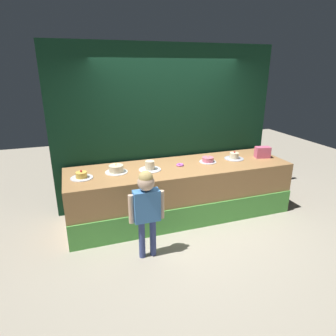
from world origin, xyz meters
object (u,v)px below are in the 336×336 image
object	(u,v)px
pink_box	(263,152)
cake_far_right	(234,156)
cake_center	(150,166)
child_figure	(147,203)
donut	(180,165)
cake_right	(208,160)
cake_far_left	(82,176)
cake_left	(116,169)

from	to	relation	value
pink_box	cake_far_right	size ratio (longest dim) A/B	0.76
cake_center	child_figure	bearing A→B (deg)	-108.26
child_figure	pink_box	xyz separation A→B (m)	(2.34, 0.90, 0.19)
donut	cake_right	size ratio (longest dim) A/B	0.42
child_figure	cake_center	world-z (taller)	child_figure
cake_far_left	cake_far_right	bearing A→B (deg)	2.07
donut	cake_far_right	world-z (taller)	cake_far_right
pink_box	cake_right	size ratio (longest dim) A/B	0.88
child_figure	cake_center	xyz separation A→B (m)	(0.30, 0.92, 0.15)
child_figure	cake_center	size ratio (longest dim) A/B	3.47
cake_left	cake_far_left	bearing A→B (deg)	-171.08
cake_left	cake_far_right	world-z (taller)	cake_left
pink_box	cake_left	xyz separation A→B (m)	(-2.55, 0.08, -0.05)
donut	child_figure	bearing A→B (deg)	-130.52
cake_far_left	cake_center	distance (m)	1.02
child_figure	cake_center	bearing A→B (deg)	71.74
cake_center	pink_box	bearing A→B (deg)	-0.59
child_figure	cake_far_right	size ratio (longest dim) A/B	3.60
donut	cake_center	bearing A→B (deg)	-176.66
pink_box	cake_center	bearing A→B (deg)	179.41
child_figure	cake_left	xyz separation A→B (m)	(-0.21, 0.98, 0.14)
child_figure	cake_far_right	distance (m)	2.09
cake_far_left	cake_center	bearing A→B (deg)	1.31
pink_box	donut	bearing A→B (deg)	178.10
child_figure	cake_right	xyz separation A→B (m)	(1.32, 0.98, 0.13)
child_figure	cake_right	bearing A→B (deg)	36.47
cake_center	cake_far_right	size ratio (longest dim) A/B	1.04
cake_left	cake_far_right	distance (m)	2.04
donut	cake_far_right	xyz separation A→B (m)	(1.02, 0.04, 0.03)
cake_left	cake_center	size ratio (longest dim) A/B	0.99
cake_right	cake_far_right	size ratio (longest dim) A/B	0.86
pink_box	cake_far_left	world-z (taller)	pink_box
cake_far_left	donut	bearing A→B (deg)	1.99
child_figure	cake_far_left	world-z (taller)	child_figure
cake_far_left	cake_right	distance (m)	2.04
pink_box	cake_far_left	size ratio (longest dim) A/B	0.79
pink_box	cake_far_left	xyz separation A→B (m)	(-3.06, -0.00, -0.06)
cake_far_left	cake_center	world-z (taller)	cake_center
cake_center	cake_left	bearing A→B (deg)	173.66
child_figure	cake_far_right	bearing A→B (deg)	28.40
cake_far_left	cake_right	bearing A→B (deg)	2.22
child_figure	cake_far_left	distance (m)	1.16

